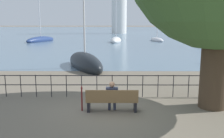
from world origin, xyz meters
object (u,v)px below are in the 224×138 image
park_bench (112,101)px  seated_person_left (112,95)px  closed_umbrella (82,97)px  sailboat_2 (205,44)px  sailboat_3 (116,41)px  sailboat_0 (41,40)px  sailboat_5 (85,63)px  sailboat_1 (157,40)px

park_bench → seated_person_left: size_ratio=1.69×
park_bench → closed_umbrella: size_ratio=1.96×
sailboat_2 → sailboat_3: 15.82m
sailboat_0 → sailboat_5: bearing=-48.2°
closed_umbrella → sailboat_5: 9.77m
sailboat_1 → seated_person_left: bearing=-113.4°
park_bench → sailboat_2: 32.86m
seated_person_left → sailboat_2: (14.29, 29.51, -0.31)m
seated_person_left → sailboat_1: size_ratio=0.11×
closed_umbrella → sailboat_3: bearing=87.4°
sailboat_2 → sailboat_3: bearing=146.6°
sailboat_3 → sailboat_0: bearing=-177.8°
park_bench → sailboat_1: 41.31m
sailboat_0 → sailboat_3: sailboat_0 is taller
sailboat_2 → sailboat_0: bearing=157.7°
sailboat_3 → sailboat_5: (-2.68, -27.53, 0.07)m
seated_person_left → sailboat_5: bearing=102.5°
park_bench → sailboat_3: bearing=89.2°
sailboat_1 → sailboat_3: 8.71m
seated_person_left → closed_umbrella: (-1.18, 0.04, -0.09)m
seated_person_left → sailboat_2: sailboat_2 is taller
sailboat_5 → seated_person_left: bearing=-100.6°
sailboat_1 → sailboat_2: bearing=-73.9°
park_bench → sailboat_0: 41.41m
park_bench → sailboat_2: (14.29, 29.59, -0.09)m
closed_umbrella → sailboat_2: 33.29m
park_bench → sailboat_5: bearing=102.4°
closed_umbrella → sailboat_1: bearing=76.2°
sailboat_0 → sailboat_1: 22.70m
sailboat_1 → sailboat_3: (-8.17, -3.02, 0.00)m
seated_person_left → sailboat_3: sailboat_3 is taller
seated_person_left → sailboat_3: 37.29m
seated_person_left → sailboat_5: size_ratio=0.11×
sailboat_3 → sailboat_5: size_ratio=0.80×
closed_umbrella → sailboat_0: bearing=108.2°
closed_umbrella → sailboat_0: (-12.79, 38.87, -0.22)m
sailboat_0 → sailboat_2: (28.26, -9.39, 0.00)m
seated_person_left → sailboat_1: 41.24m
closed_umbrella → sailboat_5: size_ratio=0.09×
closed_umbrella → sailboat_3: sailboat_3 is taller
park_bench → sailboat_1: (8.69, 40.39, -0.11)m
sailboat_3 → sailboat_2: bearing=-20.8°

